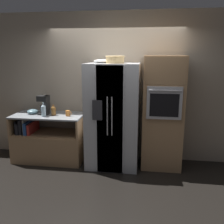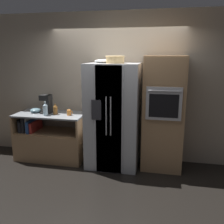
{
  "view_description": "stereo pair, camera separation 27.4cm",
  "coord_description": "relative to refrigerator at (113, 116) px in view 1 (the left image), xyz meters",
  "views": [
    {
      "loc": [
        0.62,
        -4.27,
        2.05
      ],
      "look_at": [
        0.0,
        -0.03,
        1.03
      ],
      "focal_mm": 40.0,
      "sensor_mm": 36.0,
      "label": 1
    },
    {
      "loc": [
        0.89,
        -4.22,
        2.05
      ],
      "look_at": [
        0.0,
        -0.03,
        1.03
      ],
      "focal_mm": 40.0,
      "sensor_mm": 36.0,
      "label": 2
    }
  ],
  "objects": [
    {
      "name": "counter_left",
      "position": [
        -1.27,
        0.05,
        -0.6
      ],
      "size": [
        1.33,
        0.68,
        0.91
      ],
      "color": "#A87F56",
      "rests_on": "ground_plane"
    },
    {
      "name": "ground_plane",
      "position": [
        -0.01,
        -0.06,
        -0.94
      ],
      "size": [
        20.0,
        20.0,
        0.0
      ],
      "primitive_type": "plane",
      "color": "black"
    },
    {
      "name": "coffee_maker",
      "position": [
        -1.32,
        0.07,
        0.17
      ],
      "size": [
        0.2,
        0.19,
        0.36
      ],
      "color": "black",
      "rests_on": "counter_left"
    },
    {
      "name": "mug",
      "position": [
        -0.84,
        -0.0,
        0.02
      ],
      "size": [
        0.12,
        0.08,
        0.1
      ],
      "color": "orange",
      "rests_on": "counter_left"
    },
    {
      "name": "mixing_bowl",
      "position": [
        -1.58,
        0.08,
        0.01
      ],
      "size": [
        0.21,
        0.21,
        0.09
      ],
      "color": "#668C99",
      "rests_on": "counter_left"
    },
    {
      "name": "wall_back",
      "position": [
        -0.01,
        0.42,
        0.46
      ],
      "size": [
        12.0,
        0.06,
        2.8
      ],
      "color": "tan",
      "rests_on": "ground_plane"
    },
    {
      "name": "wall_oven",
      "position": [
        0.88,
        0.08,
        0.07
      ],
      "size": [
        0.7,
        0.66,
        2.01
      ],
      "color": "#A87F56",
      "rests_on": "ground_plane"
    },
    {
      "name": "wicker_basket",
      "position": [
        0.05,
        -0.07,
        1.01
      ],
      "size": [
        0.33,
        0.33,
        0.13
      ],
      "color": "tan",
      "rests_on": "refrigerator"
    },
    {
      "name": "bottle_tall",
      "position": [
        -1.28,
        -0.1,
        0.09
      ],
      "size": [
        0.08,
        0.08,
        0.26
      ],
      "color": "silver",
      "rests_on": "counter_left"
    },
    {
      "name": "fruit_bowl",
      "position": [
        -0.21,
        0.09,
        0.97
      ],
      "size": [
        0.3,
        0.3,
        0.06
      ],
      "color": "white",
      "rests_on": "refrigerator"
    },
    {
      "name": "refrigerator",
      "position": [
        0.0,
        0.0,
        0.0
      ],
      "size": [
        0.93,
        0.8,
        1.88
      ],
      "color": "silver",
      "rests_on": "ground_plane"
    },
    {
      "name": "bottle_short",
      "position": [
        -1.13,
        0.01,
        0.07
      ],
      "size": [
        0.09,
        0.09,
        0.2
      ],
      "color": "brown",
      "rests_on": "counter_left"
    }
  ]
}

